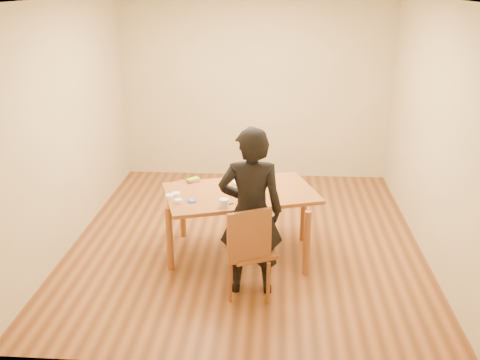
# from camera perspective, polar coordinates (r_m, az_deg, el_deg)

# --- Properties ---
(room_shell) EXTENTS (4.00, 4.50, 2.70)m
(room_shell) POSITION_cam_1_polar(r_m,az_deg,el_deg) (6.21, 0.91, 6.34)
(room_shell) COLOR brown
(room_shell) RESTS_ON ground
(dining_table) EXTENTS (1.79, 1.38, 0.04)m
(dining_table) POSITION_cam_1_polar(r_m,az_deg,el_deg) (5.73, 0.04, -1.42)
(dining_table) COLOR brown
(dining_table) RESTS_ON floor
(dining_chair) EXTENTS (0.55, 0.55, 0.04)m
(dining_chair) POSITION_cam_1_polar(r_m,az_deg,el_deg) (5.14, 1.11, -7.58)
(dining_chair) COLOR brown
(dining_chair) RESTS_ON floor
(cake_plate) EXTENTS (0.31, 0.31, 0.02)m
(cake_plate) POSITION_cam_1_polar(r_m,az_deg,el_deg) (5.74, 0.36, -1.06)
(cake_plate) COLOR #C10C3A
(cake_plate) RESTS_ON dining_table
(cake) EXTENTS (0.24, 0.24, 0.08)m
(cake) POSITION_cam_1_polar(r_m,az_deg,el_deg) (5.72, 0.36, -0.59)
(cake) COLOR white
(cake) RESTS_ON cake_plate
(frosting_dome) EXTENTS (0.24, 0.24, 0.03)m
(frosting_dome) POSITION_cam_1_polar(r_m,az_deg,el_deg) (5.70, 0.36, -0.11)
(frosting_dome) COLOR white
(frosting_dome) RESTS_ON cake
(frosting_tub) EXTENTS (0.09, 0.09, 0.08)m
(frosting_tub) POSITION_cam_1_polar(r_m,az_deg,el_deg) (5.32, -1.71, -2.47)
(frosting_tub) COLOR white
(frosting_tub) RESTS_ON dining_table
(frosting_lid) EXTENTS (0.10, 0.10, 0.01)m
(frosting_lid) POSITION_cam_1_polar(r_m,az_deg,el_deg) (5.48, -5.16, -2.28)
(frosting_lid) COLOR #183CA0
(frosting_lid) RESTS_ON dining_table
(frosting_dollop) EXTENTS (0.04, 0.04, 0.02)m
(frosting_dollop) POSITION_cam_1_polar(r_m,az_deg,el_deg) (5.48, -5.17, -2.16)
(frosting_dollop) COLOR white
(frosting_dollop) RESTS_ON frosting_lid
(ramekin_green) EXTENTS (0.08, 0.08, 0.04)m
(ramekin_green) POSITION_cam_1_polar(r_m,az_deg,el_deg) (5.46, -6.58, -2.25)
(ramekin_green) COLOR white
(ramekin_green) RESTS_ON dining_table
(ramekin_yellow) EXTENTS (0.09, 0.09, 0.04)m
(ramekin_yellow) POSITION_cam_1_polar(r_m,az_deg,el_deg) (5.63, -6.86, -1.56)
(ramekin_yellow) COLOR white
(ramekin_yellow) RESTS_ON dining_table
(ramekin_multi) EXTENTS (0.09, 0.09, 0.04)m
(ramekin_multi) POSITION_cam_1_polar(r_m,az_deg,el_deg) (5.58, -7.54, -1.78)
(ramekin_multi) COLOR white
(ramekin_multi) RESTS_ON dining_table
(candy_box_pink) EXTENTS (0.15, 0.12, 0.02)m
(candy_box_pink) POSITION_cam_1_polar(r_m,az_deg,el_deg) (6.01, -4.99, -0.12)
(candy_box_pink) COLOR #F23985
(candy_box_pink) RESTS_ON dining_table
(candy_box_green) EXTENTS (0.15, 0.15, 0.02)m
(candy_box_green) POSITION_cam_1_polar(r_m,az_deg,el_deg) (6.01, -5.04, 0.09)
(candy_box_green) COLOR #2F991C
(candy_box_green) RESTS_ON candy_box_pink
(spatula) EXTENTS (0.11, 0.11, 0.01)m
(spatula) POSITION_cam_1_polar(r_m,az_deg,el_deg) (5.38, -1.34, -2.68)
(spatula) COLOR black
(spatula) RESTS_ON dining_table
(person) EXTENTS (0.63, 0.44, 1.67)m
(person) POSITION_cam_1_polar(r_m,az_deg,el_deg) (5.01, 1.16, -3.47)
(person) COLOR black
(person) RESTS_ON floor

